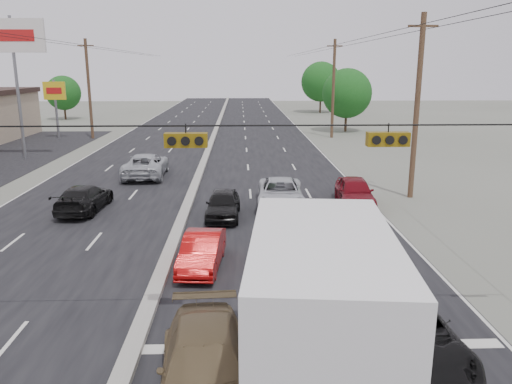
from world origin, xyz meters
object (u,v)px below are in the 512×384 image
Objects in this scene: utility_pole_right_b at (417,107)px; queue_car_c at (280,194)px; queue_car_b at (291,226)px; queue_car_e at (355,192)px; queue_car_a at (223,204)px; pole_sign_billboard at (13,45)px; utility_pole_right_c at (333,88)px; tree_left_far at (63,93)px; tree_right_far at (321,82)px; box_truck at (319,310)px; black_suv at (406,332)px; red_sedan at (202,251)px; pole_sign_far at (55,96)px; oncoming_near at (84,198)px; tree_right_mid at (347,93)px; utility_pole_left_c at (89,89)px; oncoming_far at (146,165)px; tan_sedan at (204,367)px.

utility_pole_right_b is 8.92m from queue_car_c.
queue_car_b reaches higher than queue_car_e.
pole_sign_billboard is at bearing 136.50° from queue_car_a.
utility_pole_right_c is 33.65m from queue_car_b.
tree_right_far is (38.00, 10.00, 1.24)m from tree_left_far.
box_truck is 1.64× the size of black_suv.
tree_right_far reaches higher than black_suv.
pole_sign_billboard reaches higher than red_sedan.
utility_pole_right_b is 1.67× the size of pole_sign_far.
queue_car_b is at bearing -121.11° from queue_car_e.
oncoming_near is (-21.19, -57.26, -4.28)m from tree_right_far.
black_suv is at bearing -99.87° from tree_right_mid.
queue_car_c is at bearing -175.85° from queue_car_e.
black_suv is at bearing -64.56° from tree_left_far.
oncoming_far is at bearing -64.75° from utility_pole_left_c.
utility_pole_left_c is at bearing -169.70° from tree_right_mid.
queue_car_a is (0.57, 6.30, 0.04)m from red_sedan.
utility_pole_right_b reaches higher than queue_car_c.
pole_sign_billboard is at bearing -34.52° from oncoming_far.
pole_sign_far is 0.84× the size of tree_right_mid.
utility_pole_right_c is 1.40× the size of tree_right_mid.
utility_pole_right_c is at bearing 77.38° from queue_car_c.
tan_sedan is at bearing -165.80° from black_suv.
tree_right_far reaches higher than oncoming_far.
pole_sign_far is 34.04m from queue_car_a.
utility_pole_left_c is 37.13m from queue_car_b.
tree_right_mid is 0.88× the size of tree_right_far.
queue_car_c is (17.44, -26.77, -4.39)m from utility_pole_left_c.
pole_sign_billboard is 52.05m from tree_right_far.
tree_left_far is (-7.50, 32.00, -5.15)m from pole_sign_billboard.
red_sedan is at bearing -66.94° from tree_left_far.
queue_car_c is (0.43, 15.60, -1.33)m from box_truck.
pole_sign_far is 1.21× the size of black_suv.
queue_car_a is (-14.03, -58.67, -4.28)m from tree_right_far.
utility_pole_left_c reaches higher than oncoming_near.
black_suv is at bearing 134.81° from oncoming_near.
tree_right_mid is at bearing 78.80° from black_suv.
utility_pole_right_c reaches higher than pole_sign_far.
tree_right_mid is at bearing 29.95° from pole_sign_billboard.
queue_car_c is at bearing -56.92° from utility_pole_left_c.
pole_sign_billboard is 2.23× the size of black_suv.
tree_right_far is 1.84× the size of queue_car_e.
tan_sedan is at bearing 101.37° from oncoming_far.
queue_car_e is at bearing -154.52° from utility_pole_right_b.
red_sedan is at bearing -63.55° from pole_sign_far.
pole_sign_far reaches higher than tan_sedan.
queue_car_a is at bearing 172.07° from oncoming_near.
oncoming_far is (-16.04, 5.99, -4.32)m from utility_pole_right_b.
pole_sign_far is at bearing 136.35° from queue_car_e.
tree_right_mid is at bearing -118.85° from oncoming_near.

